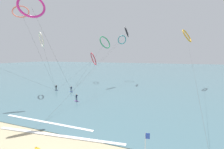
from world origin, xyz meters
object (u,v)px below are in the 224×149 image
object	(u,v)px
surfer_navy	(56,88)
kite_magenta	(31,6)
kite_charcoal	(127,32)
surfer_violet	(77,98)
beach_flag	(146,142)
kite_amber	(187,36)
surfer_cobalt	(71,89)
kite_ivory	(41,40)
kite_emerald	(105,42)
kite_crimson	(93,59)
kite_coral	(21,12)
kite_teal	(122,40)

from	to	relation	value
surfer_navy	kite_magenta	world-z (taller)	kite_magenta
kite_charcoal	surfer_navy	bearing A→B (deg)	140.52
surfer_violet	surfer_navy	bearing A→B (deg)	64.22
beach_flag	kite_amber	bearing A→B (deg)	81.80
surfer_cobalt	kite_ivory	bearing A→B (deg)	-19.14
surfer_navy	beach_flag	size ratio (longest dim) A/B	0.56
kite_charcoal	kite_emerald	bearing A→B (deg)	143.85
kite_crimson	kite_amber	xyz separation A→B (m)	(34.80, 4.19, 8.29)
kite_magenta	kite_emerald	bearing A→B (deg)	38.66
kite_coral	kite_amber	world-z (taller)	kite_coral
kite_teal	kite_charcoal	xyz separation A→B (m)	(3.94, -6.54, 2.35)
surfer_violet	kite_charcoal	distance (m)	37.64
surfer_navy	kite_charcoal	distance (m)	34.68
kite_coral	kite_ivory	size ratio (longest dim) A/B	1.30
kite_charcoal	kite_ivory	distance (m)	32.45
surfer_navy	kite_ivory	bearing A→B (deg)	137.56
kite_coral	kite_emerald	xyz separation A→B (m)	(11.11, 24.63, -5.62)
kite_charcoal	beach_flag	world-z (taller)	kite_charcoal
kite_teal	kite_crimson	bearing A→B (deg)	11.81
kite_amber	kite_charcoal	size ratio (longest dim) A/B	1.82
surfer_violet	kite_crimson	bearing A→B (deg)	25.76
kite_teal	kite_coral	bearing A→B (deg)	32.78
kite_ivory	beach_flag	bearing A→B (deg)	-175.96
kite_ivory	beach_flag	xyz separation A→B (m)	(33.81, -21.65, -13.26)
kite_emerald	kite_amber	size ratio (longest dim) A/B	0.36
kite_crimson	kite_amber	distance (m)	36.02
kite_coral	kite_emerald	size ratio (longest dim) A/B	1.28
kite_crimson	kite_charcoal	xyz separation A→B (m)	(12.70, 4.63, 10.73)
kite_charcoal	kite_ivory	xyz separation A→B (m)	(-18.54, -26.21, -4.75)
kite_coral	kite_magenta	distance (m)	11.14
kite_teal	surfer_violet	bearing A→B (deg)	51.07
kite_coral	kite_ivory	distance (m)	10.10
kite_charcoal	kite_teal	bearing A→B (deg)	24.24
kite_emerald	kite_ivory	distance (m)	21.14
kite_emerald	kite_ivory	bearing A→B (deg)	159.70
kite_magenta	kite_charcoal	world-z (taller)	kite_charcoal
kite_coral	surfer_cobalt	bearing A→B (deg)	17.89
surfer_violet	surfer_navy	world-z (taller)	same
kite_coral	beach_flag	xyz separation A→B (m)	(31.80, -13.59, -19.00)
surfer_violet	kite_emerald	world-z (taller)	kite_emerald
kite_teal	kite_ivory	bearing A→B (deg)	25.90
kite_emerald	kite_charcoal	size ratio (longest dim) A/B	0.66
kite_emerald	kite_amber	distance (m)	29.10
surfer_cobalt	kite_ivory	world-z (taller)	kite_ivory
kite_charcoal	surfer_cobalt	bearing A→B (deg)	150.85
kite_coral	kite_crimson	world-z (taller)	kite_coral
kite_emerald	kite_magenta	world-z (taller)	kite_magenta
kite_amber	kite_crimson	bearing A→B (deg)	115.79
kite_crimson	kite_ivory	size ratio (longest dim) A/B	1.28
surfer_cobalt	kite_emerald	distance (m)	21.27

